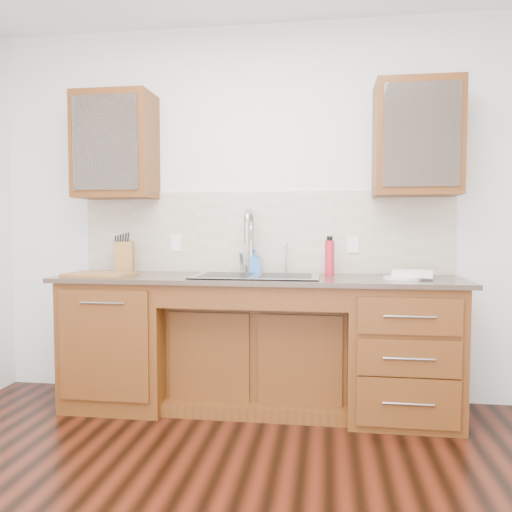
# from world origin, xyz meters

# --- Properties ---
(wall_back) EXTENTS (4.00, 0.10, 2.70)m
(wall_back) POSITION_xyz_m (0.00, 1.80, 1.35)
(wall_back) COLOR white
(wall_back) RESTS_ON ground
(base_cabinet_left) EXTENTS (0.70, 0.62, 0.88)m
(base_cabinet_left) POSITION_xyz_m (-0.95, 1.44, 0.44)
(base_cabinet_left) COLOR #593014
(base_cabinet_left) RESTS_ON ground
(base_cabinet_center) EXTENTS (1.20, 0.44, 0.70)m
(base_cabinet_center) POSITION_xyz_m (0.00, 1.53, 0.35)
(base_cabinet_center) COLOR #593014
(base_cabinet_center) RESTS_ON ground
(base_cabinet_right) EXTENTS (0.70, 0.62, 0.88)m
(base_cabinet_right) POSITION_xyz_m (0.95, 1.44, 0.44)
(base_cabinet_right) COLOR #593014
(base_cabinet_right) RESTS_ON ground
(countertop) EXTENTS (2.70, 0.65, 0.03)m
(countertop) POSITION_xyz_m (0.00, 1.43, 0.90)
(countertop) COLOR #84705B
(countertop) RESTS_ON base_cabinet_left
(backsplash) EXTENTS (2.70, 0.02, 0.59)m
(backsplash) POSITION_xyz_m (0.00, 1.74, 1.21)
(backsplash) COLOR beige
(backsplash) RESTS_ON wall_back
(sink) EXTENTS (0.84, 0.46, 0.19)m
(sink) POSITION_xyz_m (0.00, 1.41, 0.83)
(sink) COLOR #9E9EA5
(sink) RESTS_ON countertop
(faucet) EXTENTS (0.04, 0.04, 0.40)m
(faucet) POSITION_xyz_m (-0.07, 1.64, 1.11)
(faucet) COLOR #999993
(faucet) RESTS_ON countertop
(filter_tap) EXTENTS (0.02, 0.02, 0.24)m
(filter_tap) POSITION_xyz_m (0.18, 1.65, 1.03)
(filter_tap) COLOR #999993
(filter_tap) RESTS_ON countertop
(upper_cabinet_left) EXTENTS (0.55, 0.34, 0.75)m
(upper_cabinet_left) POSITION_xyz_m (-1.05, 1.58, 1.83)
(upper_cabinet_left) COLOR #593014
(upper_cabinet_left) RESTS_ON wall_back
(upper_cabinet_right) EXTENTS (0.55, 0.34, 0.75)m
(upper_cabinet_right) POSITION_xyz_m (1.05, 1.58, 1.83)
(upper_cabinet_right) COLOR #593014
(upper_cabinet_right) RESTS_ON wall_back
(outlet_left) EXTENTS (0.08, 0.01, 0.12)m
(outlet_left) POSITION_xyz_m (-0.65, 1.73, 1.12)
(outlet_left) COLOR white
(outlet_left) RESTS_ON backsplash
(outlet_right) EXTENTS (0.08, 0.01, 0.12)m
(outlet_right) POSITION_xyz_m (0.65, 1.73, 1.12)
(outlet_right) COLOR white
(outlet_right) RESTS_ON backsplash
(soap_bottle) EXTENTS (0.09, 0.10, 0.17)m
(soap_bottle) POSITION_xyz_m (-0.05, 1.64, 1.00)
(soap_bottle) COLOR blue
(soap_bottle) RESTS_ON countertop
(water_bottle) EXTENTS (0.07, 0.07, 0.24)m
(water_bottle) POSITION_xyz_m (0.49, 1.59, 1.03)
(water_bottle) COLOR #B5192D
(water_bottle) RESTS_ON countertop
(plate) EXTENTS (0.27, 0.27, 0.01)m
(plate) POSITION_xyz_m (0.95, 1.40, 0.92)
(plate) COLOR white
(plate) RESTS_ON countertop
(dish_towel) EXTENTS (0.28, 0.23, 0.04)m
(dish_towel) POSITION_xyz_m (1.01, 1.41, 0.94)
(dish_towel) COLOR white
(dish_towel) RESTS_ON plate
(knife_block) EXTENTS (0.19, 0.23, 0.23)m
(knife_block) POSITION_xyz_m (-1.01, 1.60, 1.02)
(knife_block) COLOR #9C7647
(knife_block) RESTS_ON countertop
(cutting_board) EXTENTS (0.45, 0.33, 0.02)m
(cutting_board) POSITION_xyz_m (-1.07, 1.34, 0.92)
(cutting_board) COLOR brown
(cutting_board) RESTS_ON countertop
(cup_left_a) EXTENTS (0.15, 0.15, 0.10)m
(cup_left_a) POSITION_xyz_m (-1.18, 1.58, 1.77)
(cup_left_a) COLOR white
(cup_left_a) RESTS_ON upper_cabinet_left
(cup_left_b) EXTENTS (0.13, 0.13, 0.09)m
(cup_left_b) POSITION_xyz_m (-0.89, 1.58, 1.77)
(cup_left_b) COLOR white
(cup_left_b) RESTS_ON upper_cabinet_left
(cup_right_a) EXTENTS (0.15, 0.15, 0.09)m
(cup_right_a) POSITION_xyz_m (0.91, 1.58, 1.77)
(cup_right_a) COLOR white
(cup_right_a) RESTS_ON upper_cabinet_right
(cup_right_b) EXTENTS (0.13, 0.13, 0.10)m
(cup_right_b) POSITION_xyz_m (1.09, 1.58, 1.78)
(cup_right_b) COLOR white
(cup_right_b) RESTS_ON upper_cabinet_right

